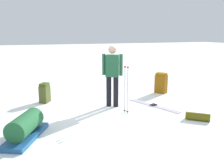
% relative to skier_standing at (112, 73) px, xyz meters
% --- Properties ---
extents(ground_plane, '(80.00, 80.00, 0.00)m').
position_rel_skier_standing_xyz_m(ground_plane, '(0.25, -0.11, -0.95)').
color(ground_plane, white).
extents(skier_standing, '(0.37, 0.49, 1.70)m').
position_rel_skier_standing_xyz_m(skier_standing, '(0.00, 0.00, 0.00)').
color(skier_standing, black).
rests_on(skier_standing, ground_plane).
extents(ski_pair_near, '(1.69, 0.75, 0.05)m').
position_rel_skier_standing_xyz_m(ski_pair_near, '(0.41, 1.09, -0.94)').
color(ski_pair_near, silver).
rests_on(ski_pair_near, ground_plane).
extents(backpack_large_dark, '(0.46, 0.44, 0.70)m').
position_rel_skier_standing_xyz_m(backpack_large_dark, '(-0.82, 2.14, -0.61)').
color(backpack_large_dark, '#844E0D').
rests_on(backpack_large_dark, ground_plane).
extents(backpack_bright, '(0.39, 0.36, 0.58)m').
position_rel_skier_standing_xyz_m(backpack_bright, '(-1.12, -1.71, -0.67)').
color(backpack_bright, '#485022').
rests_on(backpack_bright, ground_plane).
extents(ski_poles_planted_near, '(0.17, 0.10, 1.22)m').
position_rel_skier_standing_xyz_m(ski_poles_planted_near, '(0.70, 0.09, -0.27)').
color(ski_poles_planted_near, '#AEB3BF').
rests_on(ski_poles_planted_near, ground_plane).
extents(ski_poles_planted_far, '(0.20, 0.11, 1.25)m').
position_rel_skier_standing_xyz_m(ski_poles_planted_far, '(-1.26, 0.66, -0.26)').
color(ski_poles_planted_far, maroon).
rests_on(ski_poles_planted_far, ground_plane).
extents(gear_sled, '(1.33, 0.99, 0.49)m').
position_rel_skier_standing_xyz_m(gear_sled, '(1.32, -2.36, -0.73)').
color(gear_sled, '#1F5289').
rests_on(gear_sled, ground_plane).
extents(sleeping_mat_rolled, '(0.50, 0.53, 0.18)m').
position_rel_skier_standing_xyz_m(sleeping_mat_rolled, '(1.79, 1.45, -0.86)').
color(sleeping_mat_rolled, '#5E5913').
rests_on(sleeping_mat_rolled, ground_plane).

